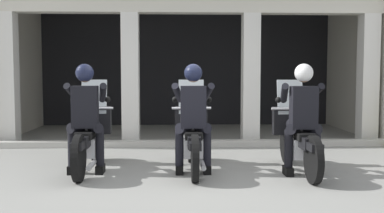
# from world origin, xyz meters

# --- Properties ---
(ground_plane) EXTENTS (80.00, 80.00, 0.00)m
(ground_plane) POSITION_xyz_m (0.00, 3.00, 0.00)
(ground_plane) COLOR gray
(station_building) EXTENTS (8.55, 4.00, 3.27)m
(station_building) POSITION_xyz_m (0.08, 4.98, 2.03)
(station_building) COLOR black
(station_building) RESTS_ON ground
(kerb_strip) EXTENTS (8.05, 0.24, 0.12)m
(kerb_strip) POSITION_xyz_m (0.08, 2.51, 0.06)
(kerb_strip) COLOR #B7B5AD
(kerb_strip) RESTS_ON ground
(motorcycle_left) EXTENTS (0.62, 2.04, 1.35)m
(motorcycle_left) POSITION_xyz_m (-1.55, 0.43, 0.50)
(motorcycle_left) COLOR black
(motorcycle_left) RESTS_ON ground
(police_officer_left) EXTENTS (0.63, 0.61, 1.58)m
(police_officer_left) POSITION_xyz_m (-1.55, 0.14, 0.94)
(police_officer_left) COLOR black
(police_officer_left) RESTS_ON ground
(motorcycle_center) EXTENTS (0.62, 2.04, 1.35)m
(motorcycle_center) POSITION_xyz_m (0.00, 0.36, 0.50)
(motorcycle_center) COLOR black
(motorcycle_center) RESTS_ON ground
(police_officer_center) EXTENTS (0.63, 0.61, 1.58)m
(police_officer_center) POSITION_xyz_m (0.00, 0.08, 0.94)
(police_officer_center) COLOR black
(police_officer_center) RESTS_ON ground
(motorcycle_right) EXTENTS (0.62, 2.04, 1.35)m
(motorcycle_right) POSITION_xyz_m (1.55, 0.19, 0.50)
(motorcycle_right) COLOR black
(motorcycle_right) RESTS_ON ground
(police_officer_right) EXTENTS (0.63, 0.61, 1.58)m
(police_officer_right) POSITION_xyz_m (1.55, -0.09, 0.94)
(police_officer_right) COLOR black
(police_officer_right) RESTS_ON ground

